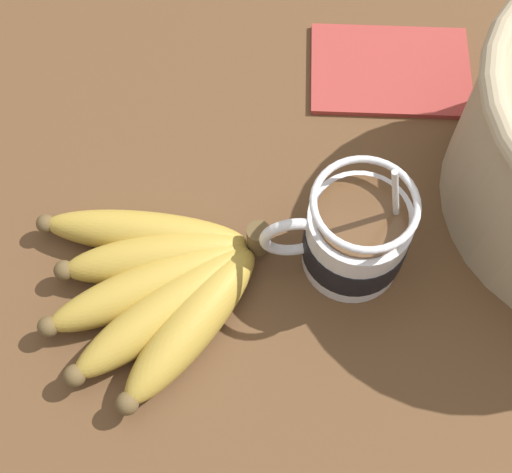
# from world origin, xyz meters

# --- Properties ---
(table) EXTENTS (0.90, 0.90, 0.03)m
(table) POSITION_xyz_m (0.00, 0.00, 0.01)
(table) COLOR brown
(table) RESTS_ON ground
(coffee_mug) EXTENTS (0.12, 0.09, 0.14)m
(coffee_mug) POSITION_xyz_m (-0.04, -0.01, 0.07)
(coffee_mug) COLOR silver
(coffee_mug) RESTS_ON table
(banana_bunch) EXTENTS (0.20, 0.20, 0.04)m
(banana_bunch) POSITION_xyz_m (0.12, 0.01, 0.05)
(banana_bunch) COLOR brown
(banana_bunch) RESTS_ON table
(napkin) EXTENTS (0.17, 0.13, 0.01)m
(napkin) POSITION_xyz_m (-0.11, -0.21, 0.03)
(napkin) COLOR #A33833
(napkin) RESTS_ON table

